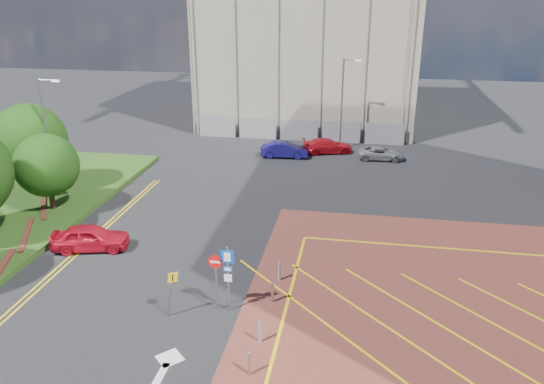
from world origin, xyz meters
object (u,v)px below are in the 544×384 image
(sign_cluster, at_px, (223,272))
(car_red_left, at_px, (90,238))
(car_blue_back, at_px, (285,150))
(car_red_back, at_px, (327,146))
(tree_d, at_px, (30,140))
(lamp_left_far, at_px, (48,134))
(warning_sign, at_px, (171,289))
(car_silver_back, at_px, (381,153))
(lamp_back, at_px, (343,101))
(tree_c, at_px, (47,165))

(sign_cluster, relative_size, car_red_left, 0.76)
(car_blue_back, bearing_deg, car_red_back, -65.60)
(car_blue_back, xyz_separation_m, car_red_back, (3.52, 1.96, -0.03))
(tree_d, relative_size, sign_cluster, 1.90)
(tree_d, relative_size, car_red_left, 1.45)
(car_blue_back, height_order, car_red_back, car_blue_back)
(lamp_left_far, distance_m, sign_cluster, 18.58)
(car_red_back, bearing_deg, tree_d, 106.64)
(warning_sign, bearing_deg, car_red_back, 79.57)
(car_silver_back, bearing_deg, car_red_left, 138.40)
(lamp_left_far, bearing_deg, lamp_back, 40.86)
(sign_cluster, relative_size, car_red_back, 0.73)
(car_red_left, bearing_deg, sign_cluster, -131.19)
(car_red_back, relative_size, car_silver_back, 1.14)
(tree_d, bearing_deg, car_blue_back, 35.61)
(tree_c, distance_m, sign_cluster, 16.53)
(lamp_back, relative_size, warning_sign, 3.56)
(lamp_back, bearing_deg, car_red_back, -124.17)
(warning_sign, bearing_deg, lamp_back, 78.00)
(lamp_left_far, bearing_deg, car_blue_back, 41.84)
(car_red_back, bearing_deg, warning_sign, 151.71)
(car_blue_back, height_order, car_silver_back, car_blue_back)
(tree_d, height_order, lamp_left_far, lamp_left_far)
(car_silver_back, bearing_deg, car_blue_back, 93.34)
(tree_d, xyz_separation_m, car_red_back, (19.49, 13.39, -3.23))
(lamp_back, bearing_deg, sign_cluster, -97.97)
(lamp_back, height_order, car_red_back, lamp_back)
(sign_cluster, bearing_deg, tree_d, 144.42)
(car_red_left, bearing_deg, tree_d, 33.04)
(tree_c, bearing_deg, lamp_back, 45.68)
(sign_cluster, distance_m, car_red_left, 10.03)
(car_red_back, distance_m, car_silver_back, 4.78)
(tree_c, xyz_separation_m, car_red_back, (16.49, 16.39, -2.56))
(tree_c, relative_size, car_silver_back, 1.27)
(car_blue_back, bearing_deg, lamp_left_far, 127.16)
(tree_d, bearing_deg, lamp_back, 36.09)
(tree_d, relative_size, lamp_back, 0.76)
(lamp_back, distance_m, car_silver_back, 5.91)
(tree_d, xyz_separation_m, lamp_back, (20.58, 15.00, 0.49))
(car_red_back, bearing_deg, lamp_left_far, 111.72)
(tree_c, height_order, car_blue_back, tree_c)
(tree_c, xyz_separation_m, sign_cluster, (13.80, -9.02, -1.24))
(lamp_left_far, relative_size, lamp_back, 1.00)
(car_red_left, xyz_separation_m, car_blue_back, (8.02, 18.88, -0.05))
(tree_c, bearing_deg, car_blue_back, 48.06)
(car_blue_back, bearing_deg, tree_d, 120.92)
(lamp_back, xyz_separation_m, sign_cluster, (-3.78, -27.02, -2.41))
(lamp_left_far, bearing_deg, tree_c, -65.29)
(car_red_left, relative_size, car_blue_back, 1.03)
(car_blue_back, bearing_deg, car_red_left, 152.30)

